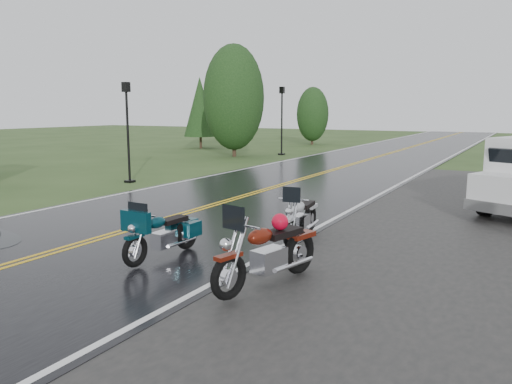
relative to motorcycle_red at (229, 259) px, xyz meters
The scene contains 11 objects.
ground 4.82m from the motorcycle_red, 158.64° to the left, with size 120.00×120.00×0.00m, color #2D471E.
road 12.57m from the motorcycle_red, 110.73° to the left, with size 8.00×100.00×0.04m, color black.
motorcycle_red is the anchor object (origin of this frame).
motorcycle_teal 2.34m from the motorcycle_red, 167.72° to the left, with size 0.72×1.97×1.17m, color #042A34, non-canonical shape.
motorcycle_silver 3.05m from the motorcycle_red, 98.54° to the left, with size 0.75×2.06×1.22m, color #A7A8AE, non-canonical shape.
van_white 8.94m from the motorcycle_red, 72.23° to the left, with size 2.05×5.46×2.14m, color silver, non-canonical shape.
lamp_post_near_left 13.26m from the motorcycle_red, 139.55° to the left, with size 0.34×0.34×3.91m, color black, non-canonical shape.
lamp_post_far_left 24.55m from the motorcycle_red, 114.63° to the left, with size 0.37×0.37×4.27m, color black, non-canonical shape.
tree_left_mid 23.45m from the motorcycle_red, 121.61° to the left, with size 3.65×3.65×5.71m, color #1E3D19, non-canonical shape.
tree_left_far 34.15m from the motorcycle_red, 110.95° to the left, with size 2.57×2.57×3.96m, color #1E3D19, non-canonical shape.
pine_left_far 30.05m from the motorcycle_red, 126.37° to the left, with size 2.42×2.42×5.05m, color #1E3D19, non-canonical shape.
Camera 1 is at (8.22, -7.64, 2.83)m, focal length 35.00 mm.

